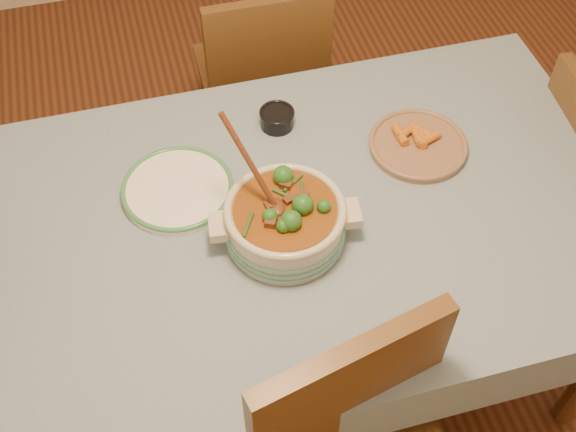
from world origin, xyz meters
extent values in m
plane|color=#452113|center=(0.00, 0.00, 0.00)|extent=(4.50, 4.50, 0.00)
cube|color=brown|center=(0.00, 0.00, 0.72)|extent=(1.60, 1.00, 0.05)
cube|color=#8396AB|center=(0.00, 0.00, 0.75)|extent=(1.68, 1.08, 0.01)
cylinder|color=brown|center=(-0.73, 0.43, 0.35)|extent=(0.07, 0.07, 0.70)
cylinder|color=brown|center=(0.73, 0.43, 0.35)|extent=(0.07, 0.07, 0.70)
cylinder|color=beige|center=(-0.09, -0.06, 0.81)|extent=(0.32, 0.32, 0.11)
torus|color=beige|center=(-0.09, -0.06, 0.87)|extent=(0.30, 0.30, 0.02)
cube|color=beige|center=(0.07, -0.08, 0.83)|extent=(0.06, 0.08, 0.03)
cube|color=beige|center=(-0.25, -0.04, 0.83)|extent=(0.06, 0.08, 0.03)
cylinder|color=#8C4714|center=(-0.09, -0.06, 0.86)|extent=(0.25, 0.25, 0.02)
cylinder|color=white|center=(-0.33, 0.16, 0.77)|extent=(0.38, 0.38, 0.02)
torus|color=#3E8950|center=(-0.33, 0.16, 0.78)|extent=(0.30, 0.30, 0.01)
cylinder|color=black|center=(-0.01, 0.33, 0.78)|extent=(0.11, 0.11, 0.05)
torus|color=black|center=(-0.01, 0.33, 0.80)|extent=(0.10, 0.10, 0.01)
cylinder|color=black|center=(-0.01, 0.33, 0.79)|extent=(0.08, 0.08, 0.01)
cylinder|color=#966E53|center=(0.34, 0.14, 0.77)|extent=(0.27, 0.27, 0.02)
torus|color=#966E53|center=(0.34, 0.14, 0.78)|extent=(0.27, 0.27, 0.02)
cube|color=brown|center=(0.06, 0.91, 0.45)|extent=(0.42, 0.42, 0.04)
cube|color=brown|center=(0.06, 0.73, 0.67)|extent=(0.42, 0.04, 0.45)
cylinder|color=brown|center=(0.24, 1.09, 0.22)|extent=(0.04, 0.04, 0.45)
cylinder|color=brown|center=(-0.11, 1.09, 0.22)|extent=(0.04, 0.04, 0.45)
cylinder|color=brown|center=(0.24, 0.73, 0.22)|extent=(0.04, 0.04, 0.45)
cylinder|color=brown|center=(-0.12, 0.74, 0.22)|extent=(0.04, 0.04, 0.45)
cube|color=brown|center=(-0.08, -0.51, 0.74)|extent=(0.46, 0.15, 0.49)
cube|color=brown|center=(0.82, 0.08, 0.66)|extent=(0.07, 0.41, 0.44)
cylinder|color=brown|center=(0.81, -0.10, 0.22)|extent=(0.04, 0.04, 0.44)
cylinder|color=brown|center=(0.84, 0.25, 0.22)|extent=(0.04, 0.04, 0.44)
camera|label=1|loc=(-0.37, -1.11, 2.21)|focal=45.00mm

